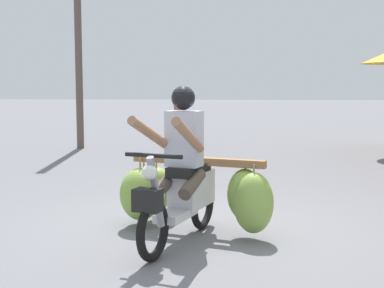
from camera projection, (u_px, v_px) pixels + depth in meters
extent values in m
plane|color=slate|center=(199.00, 230.00, 5.86)|extent=(120.00, 120.00, 0.00)
torus|color=black|center=(153.00, 231.00, 4.81)|extent=(0.23, 0.56, 0.56)
torus|color=black|center=(202.00, 204.00, 5.90)|extent=(0.23, 0.56, 0.56)
cube|color=silver|center=(176.00, 214.00, 5.26)|extent=(0.39, 0.60, 0.08)
cube|color=silver|center=(192.00, 189.00, 5.61)|extent=(0.45, 0.69, 0.36)
cube|color=black|center=(189.00, 169.00, 5.51)|extent=(0.42, 0.65, 0.10)
cylinder|color=gray|center=(156.00, 192.00, 4.82)|extent=(0.15, 0.29, 0.69)
cylinder|color=black|center=(153.00, 156.00, 4.75)|extent=(0.55, 0.19, 0.04)
sphere|color=silver|center=(149.00, 172.00, 4.69)|extent=(0.14, 0.14, 0.14)
cube|color=black|center=(148.00, 200.00, 4.68)|extent=(0.27, 0.22, 0.20)
cube|color=silver|center=(153.00, 198.00, 4.77)|extent=(0.17, 0.30, 0.04)
cube|color=olive|center=(197.00, 161.00, 5.71)|extent=(1.47, 0.51, 0.08)
cube|color=olive|center=(203.00, 162.00, 5.88)|extent=(1.32, 0.45, 0.06)
ellipsoid|color=#82A544|center=(245.00, 195.00, 5.56)|extent=(0.49, 0.47, 0.54)
cylinder|color=#998459|center=(245.00, 167.00, 5.53)|extent=(0.02, 0.02, 0.10)
ellipsoid|color=#84A746|center=(253.00, 203.00, 5.43)|extent=(0.55, 0.53, 0.63)
cylinder|color=#998459|center=(254.00, 170.00, 5.39)|extent=(0.02, 0.02, 0.11)
ellipsoid|color=#81A544|center=(144.00, 191.00, 6.12)|extent=(0.55, 0.53, 0.51)
cylinder|color=#998459|center=(144.00, 163.00, 6.08)|extent=(0.02, 0.02, 0.18)
ellipsoid|color=#85A848|center=(157.00, 189.00, 6.26)|extent=(0.47, 0.43, 0.50)
cylinder|color=#998459|center=(156.00, 162.00, 6.22)|extent=(0.02, 0.02, 0.19)
ellipsoid|color=#7EA241|center=(140.00, 194.00, 5.93)|extent=(0.61, 0.59, 0.59)
cylinder|color=#998459|center=(140.00, 164.00, 5.90)|extent=(0.02, 0.02, 0.15)
cube|color=#B2B7C6|center=(184.00, 139.00, 5.36)|extent=(0.39, 0.31, 0.56)
sphere|color=black|center=(183.00, 98.00, 5.30)|extent=(0.24, 0.24, 0.24)
cylinder|color=#9E7051|center=(189.00, 136.00, 4.97)|extent=(0.24, 0.72, 0.39)
cylinder|color=#9E7051|center=(151.00, 134.00, 5.12)|extent=(0.33, 0.71, 0.39)
cylinder|color=#4C4238|center=(192.00, 184.00, 5.25)|extent=(0.25, 0.46, 0.27)
cylinder|color=#4C4238|center=(167.00, 182.00, 5.35)|extent=(0.25, 0.46, 0.27)
torus|color=black|center=(181.00, 140.00, 13.09)|extent=(0.17, 0.53, 0.52)
torus|color=black|center=(179.00, 136.00, 14.18)|extent=(0.17, 0.53, 0.52)
cube|color=silver|center=(180.00, 129.00, 13.71)|extent=(0.40, 0.93, 0.32)
cylinder|color=black|center=(181.00, 113.00, 13.07)|extent=(0.50, 0.13, 0.04)
cube|color=#994738|center=(180.00, 111.00, 13.68)|extent=(0.33, 0.25, 0.52)
sphere|color=tan|center=(180.00, 97.00, 13.62)|extent=(0.20, 0.20, 0.20)
cylinder|color=brown|center=(78.00, 16.00, 13.36)|extent=(0.18, 0.18, 6.65)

